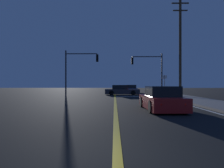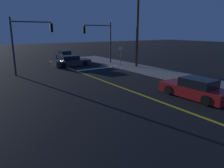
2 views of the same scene
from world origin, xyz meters
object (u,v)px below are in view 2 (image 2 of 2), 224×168
Objects in this scene: traffic_signal_near_right at (101,37)px; traffic_signal_far_left at (28,37)px; car_parked_curb_charcoal at (71,61)px; utility_pole_right at (138,19)px; car_far_approaching_navy at (64,55)px; car_lead_oncoming_red at (195,89)px; street_sign_corner at (121,53)px.

traffic_signal_far_left is at bearing 8.65° from traffic_signal_near_right.
utility_pole_right reaches higher than car_parked_curb_charcoal.
car_parked_curb_charcoal is 0.43× the size of utility_pole_right.
car_parked_curb_charcoal is at bearing -105.24° from car_far_approaching_navy.
car_lead_oncoming_red is at bearing -63.48° from traffic_signal_far_left.
traffic_signal_far_left reaches higher than car_parked_curb_charcoal.
car_far_approaching_navy is 1.71× the size of street_sign_corner.
car_lead_oncoming_red is 13.41m from street_sign_corner.
utility_pole_right is (6.26, -5.33, 5.16)m from car_parked_curb_charcoal.
traffic_signal_far_left is at bearing 114.72° from car_lead_oncoming_red.
car_parked_curb_charcoal is 4.91m from traffic_signal_near_right.
street_sign_corner is (1.20, -2.80, -1.95)m from traffic_signal_near_right.
car_parked_curb_charcoal is 7.54m from car_far_approaching_navy.
utility_pole_right reaches higher than street_sign_corner.
car_parked_curb_charcoal is 9.71m from utility_pole_right.
traffic_signal_near_right is (3.66, -1.15, 3.06)m from car_parked_curb_charcoal.
car_far_approaching_navy is at bearing 105.06° from street_sign_corner.
utility_pole_right is at bearing 50.92° from car_parked_curb_charcoal.
traffic_signal_near_right is at bearing 73.94° from car_parked_curb_charcoal.
car_lead_oncoming_red is 0.42× the size of utility_pole_right.
car_far_approaching_navy is (0.19, 24.24, -0.00)m from car_lead_oncoming_red.
utility_pole_right reaches higher than car_lead_oncoming_red.
car_lead_oncoming_red is at bearing -91.67° from car_far_approaching_navy.
car_parked_curb_charcoal is 1.85× the size of street_sign_corner.
street_sign_corner is at bearing 135.32° from utility_pole_right.
car_parked_curb_charcoal is 0.86× the size of traffic_signal_near_right.
car_parked_curb_charcoal is at bearing 140.91° from street_sign_corner.
car_lead_oncoming_red is 13.50m from utility_pole_right.
car_parked_curb_charcoal is (-1.64, 16.92, -0.00)m from car_lead_oncoming_red.
car_lead_oncoming_red is 1.84× the size of street_sign_corner.
traffic_signal_far_left is 0.51× the size of utility_pole_right.
utility_pole_right is (2.60, -4.18, 2.10)m from traffic_signal_near_right.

